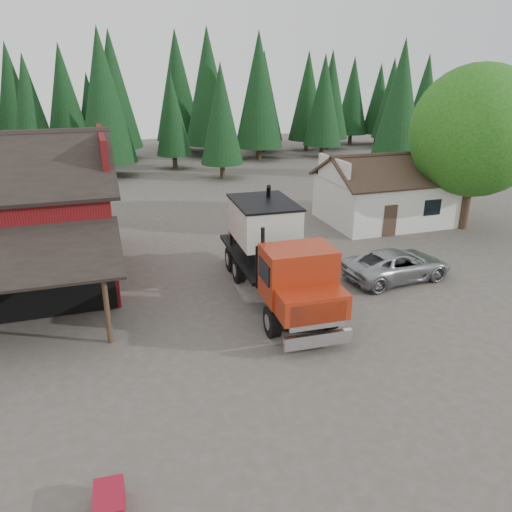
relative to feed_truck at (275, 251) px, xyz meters
name	(u,v)px	position (x,y,z in m)	size (l,w,h in m)	color
ground	(267,346)	(-1.78, -4.03, -2.19)	(120.00, 120.00, 0.00)	#4E483D
farmhouse	(386,197)	(11.22, 8.96, -0.52)	(8.60, 6.42, 4.65)	silver
deciduous_tree	(476,136)	(15.23, 5.94, 3.72)	(8.00, 8.00, 10.20)	#382619
conifer_backdrop	(145,161)	(-1.78, 37.97, -2.19)	(76.00, 16.00, 16.00)	black
near_pine_b	(221,114)	(4.22, 25.97, 3.70)	(3.96, 3.96, 10.40)	#382619
near_pine_c	(400,102)	(20.22, 21.97, 4.70)	(4.84, 4.84, 12.40)	#382619
near_pine_d	(103,96)	(-5.78, 29.97, 5.20)	(5.28, 5.28, 13.40)	#382619
feed_truck	(275,251)	(0.00, 0.00, 0.00)	(3.20, 10.47, 4.68)	black
silver_car	(397,265)	(6.42, 0.00, -1.43)	(2.50, 5.43, 1.51)	#A0A2A7
equip_box	(109,503)	(-7.78, -10.03, -1.89)	(0.70, 1.10, 0.60)	maroon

